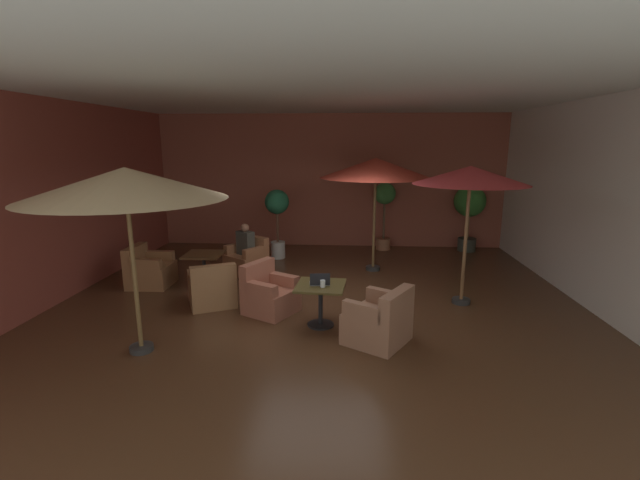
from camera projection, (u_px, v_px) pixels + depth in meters
name	position (u px, v px, depth m)	size (l,w,h in m)	color
ground_plane	(318.00, 308.00, 7.60)	(9.51, 9.71, 0.02)	#4F321E
wall_back_brick	(330.00, 181.00, 11.89)	(9.51, 0.08, 3.60)	#974D3B
wall_left_accent	(47.00, 204.00, 7.51)	(0.08, 9.71, 3.60)	#964235
wall_right_plain	(613.00, 209.00, 6.90)	(0.08, 9.71, 3.60)	silver
ceiling_slab	(318.00, 91.00, 6.80)	(9.51, 9.71, 0.06)	silver
cafe_table_front_left	(321.00, 294.00, 6.76)	(0.80, 0.80, 0.67)	black
armchair_front_left_north	(379.00, 322.00, 6.22)	(1.09, 1.09, 0.83)	#95654C
armchair_front_left_east	(269.00, 294.00, 7.35)	(1.01, 1.01, 0.85)	#9E5A45
cafe_table_front_right	(204.00, 262.00, 8.64)	(0.73, 0.73, 0.67)	black
armchair_front_right_north	(212.00, 289.00, 7.66)	(1.01, 1.01, 0.80)	#94653F
armchair_front_right_east	(247.00, 260.00, 9.53)	(1.01, 1.00, 0.81)	#A26440
armchair_front_right_south	(149.00, 271.00, 8.74)	(0.80, 0.82, 0.81)	#94623C
patio_umbrella_tall_red	(470.00, 177.00, 7.33)	(1.94, 1.94, 2.45)	#2D2D2D
patio_umbrella_center_beige	(126.00, 184.00, 5.52)	(2.57, 2.57, 2.53)	#2D2D2D
patio_umbrella_near_wall	(376.00, 168.00, 9.37)	(2.43, 2.43, 2.51)	#2D2D2D
potted_tree_left_corner	(469.00, 207.00, 11.37)	(0.82, 0.82, 1.74)	#373A31
potted_tree_mid_left	(277.00, 212.00, 10.64)	(0.60, 0.60, 1.72)	silver
potted_tree_mid_right	(384.00, 203.00, 11.51)	(0.57, 0.57, 1.81)	#A76B49
patron_blue_shirt	(245.00, 241.00, 9.41)	(0.43, 0.40, 0.68)	#3F3D35
iced_drink_cup	(323.00, 284.00, 6.60)	(0.08, 0.08, 0.11)	white
open_laptop	(320.00, 282.00, 6.71)	(0.34, 0.26, 0.20)	#9EA0A5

